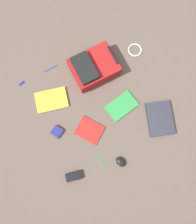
# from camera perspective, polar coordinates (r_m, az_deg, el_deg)

# --- Properties ---
(ground_plane) EXTENTS (3.85, 3.85, 0.00)m
(ground_plane) POSITION_cam_1_polar(r_m,az_deg,el_deg) (2.01, 0.70, 0.66)
(ground_plane) COLOR brown
(backpack) EXTENTS (0.31, 0.40, 0.18)m
(backpack) POSITION_cam_1_polar(r_m,az_deg,el_deg) (2.03, -1.20, 11.24)
(backpack) COLOR maroon
(backpack) RESTS_ON ground_plane
(laptop) EXTENTS (0.36, 0.30, 0.03)m
(laptop) POSITION_cam_1_polar(r_m,az_deg,el_deg) (2.05, 15.44, -1.58)
(laptop) COLOR #24242C
(laptop) RESTS_ON ground_plane
(book_manual) EXTENTS (0.22, 0.30, 0.02)m
(book_manual) POSITION_cam_1_polar(r_m,az_deg,el_deg) (2.01, 6.01, 1.53)
(book_manual) COLOR silver
(book_manual) RESTS_ON ground_plane
(book_red) EXTENTS (0.24, 0.31, 0.02)m
(book_red) POSITION_cam_1_polar(r_m,az_deg,el_deg) (2.05, -11.68, 2.99)
(book_red) COLOR silver
(book_red) RESTS_ON ground_plane
(book_blue) EXTENTS (0.28, 0.27, 0.01)m
(book_blue) POSITION_cam_1_polar(r_m,az_deg,el_deg) (1.98, -2.15, -4.68)
(book_blue) COLOR silver
(book_blue) RESTS_ON ground_plane
(computer_mouse) EXTENTS (0.11, 0.09, 0.04)m
(computer_mouse) POSITION_cam_1_polar(r_m,az_deg,el_deg) (1.96, 5.76, -12.45)
(computer_mouse) COLOR black
(computer_mouse) RESTS_ON ground_plane
(cable_coil) EXTENTS (0.13, 0.13, 0.01)m
(cable_coil) POSITION_cam_1_polar(r_m,az_deg,el_deg) (2.20, 9.34, 15.25)
(cable_coil) COLOR silver
(cable_coil) RESTS_ON ground_plane
(power_brick) EXTENTS (0.10, 0.15, 0.03)m
(power_brick) POSITION_cam_1_polar(r_m,az_deg,el_deg) (1.98, -6.10, -15.85)
(power_brick) COLOR black
(power_brick) RESTS_ON ground_plane
(pen_black) EXTENTS (0.02, 0.14, 0.01)m
(pen_black) POSITION_cam_1_polar(r_m,az_deg,el_deg) (2.15, -11.83, 10.75)
(pen_black) COLOR #1933B2
(pen_black) RESTS_ON ground_plane
(pen_blue) EXTENTS (0.13, 0.02, 0.01)m
(pen_blue) POSITION_cam_1_polar(r_m,az_deg,el_deg) (1.97, 0.60, -12.12)
(pen_blue) COLOR #198C33
(pen_blue) RESTS_ON ground_plane
(earbud_pouch) EXTENTS (0.12, 0.12, 0.03)m
(earbud_pouch) POSITION_cam_1_polar(r_m,az_deg,el_deg) (2.00, -10.31, -4.91)
(earbud_pouch) COLOR navy
(earbud_pouch) RESTS_ON ground_plane
(usb_stick) EXTENTS (0.03, 0.06, 0.01)m
(usb_stick) POSITION_cam_1_polar(r_m,az_deg,el_deg) (2.17, -18.78, 6.90)
(usb_stick) COLOR #191999
(usb_stick) RESTS_ON ground_plane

